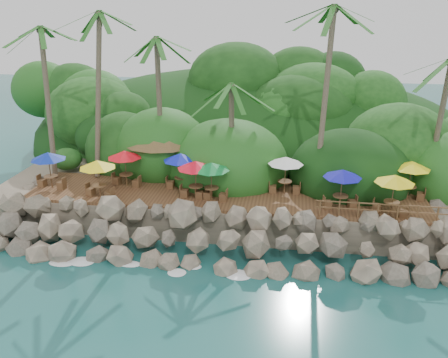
# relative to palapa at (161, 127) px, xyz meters

# --- Properties ---
(ground) EXTENTS (140.00, 140.00, 0.00)m
(ground) POSITION_rel_palapa_xyz_m (5.07, -9.50, -5.79)
(ground) COLOR #19514F
(ground) RESTS_ON ground
(land_base) EXTENTS (32.00, 25.20, 2.10)m
(land_base) POSITION_rel_palapa_xyz_m (5.07, 6.50, -4.74)
(land_base) COLOR gray
(land_base) RESTS_ON ground
(jungle_hill) EXTENTS (44.80, 28.00, 15.40)m
(jungle_hill) POSITION_rel_palapa_xyz_m (5.07, 14.00, -5.79)
(jungle_hill) COLOR #143811
(jungle_hill) RESTS_ON ground
(seawall) EXTENTS (29.00, 4.00, 2.30)m
(seawall) POSITION_rel_palapa_xyz_m (5.07, -7.50, -4.64)
(seawall) COLOR gray
(seawall) RESTS_ON ground
(terrace) EXTENTS (26.00, 5.00, 0.20)m
(terrace) POSITION_rel_palapa_xyz_m (5.07, -3.50, -3.59)
(terrace) COLOR brown
(terrace) RESTS_ON land_base
(jungle_foliage) EXTENTS (44.00, 16.00, 12.00)m
(jungle_foliage) POSITION_rel_palapa_xyz_m (5.07, 5.50, -5.79)
(jungle_foliage) COLOR #143811
(jungle_foliage) RESTS_ON ground
(foam_line) EXTENTS (25.20, 0.80, 0.06)m
(foam_line) POSITION_rel_palapa_xyz_m (5.07, -9.20, -5.76)
(foam_line) COLOR white
(foam_line) RESTS_ON ground
(palms) EXTENTS (32.28, 7.25, 12.93)m
(palms) POSITION_rel_palapa_xyz_m (3.87, -0.85, 6.20)
(palms) COLOR brown
(palms) RESTS_ON ground
(palapa) EXTENTS (5.69, 5.69, 4.60)m
(palapa) POSITION_rel_palapa_xyz_m (0.00, 0.00, 0.00)
(palapa) COLOR brown
(palapa) RESTS_ON ground
(dining_clusters) EXTENTS (25.93, 5.51, 2.53)m
(dining_clusters) POSITION_rel_palapa_xyz_m (5.09, -3.66, -1.40)
(dining_clusters) COLOR brown
(dining_clusters) RESTS_ON terrace
(railing) EXTENTS (8.30, 0.10, 1.00)m
(railing) POSITION_rel_palapa_xyz_m (15.01, -5.85, -2.89)
(railing) COLOR brown
(railing) RESTS_ON terrace
(waiter) EXTENTS (0.70, 0.54, 1.70)m
(waiter) POSITION_rel_palapa_xyz_m (13.62, -2.82, -2.64)
(waiter) COLOR white
(waiter) RESTS_ON terrace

